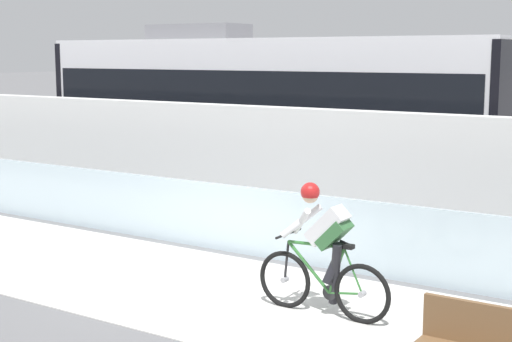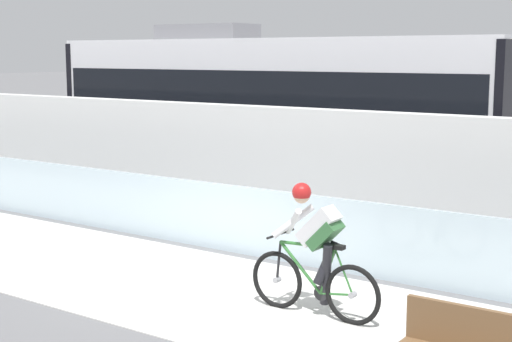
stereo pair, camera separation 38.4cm
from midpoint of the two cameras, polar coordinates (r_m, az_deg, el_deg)
name	(u,v)px [view 2 (the right image)]	position (r m, az deg, el deg)	size (l,w,h in m)	color
ground_plane	(167,283)	(10.66, -5.66, -8.31)	(200.00, 200.00, 0.00)	slate
bike_path_deck	(167,282)	(10.66, -5.66, -8.28)	(32.00, 3.20, 0.01)	silver
glass_parapet	(245,221)	(11.94, 0.11, -3.74)	(32.00, 0.05, 1.08)	silver
concrete_barrier_wall	(306,171)	(13.32, 4.55, -0.01)	(32.00, 0.36, 2.19)	silver
tram_rail_near	(369,209)	(15.67, 9.12, -2.83)	(32.00, 0.08, 0.01)	#595654
tram_rail_far	(399,198)	(16.95, 11.25, -2.01)	(32.00, 0.08, 0.01)	#595654
tram	(275,108)	(17.39, 2.06, 4.70)	(11.06, 2.54, 3.81)	silver
cyclist_on_bike	(315,253)	(9.14, 5.60, -6.11)	(1.77, 0.58, 1.61)	black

